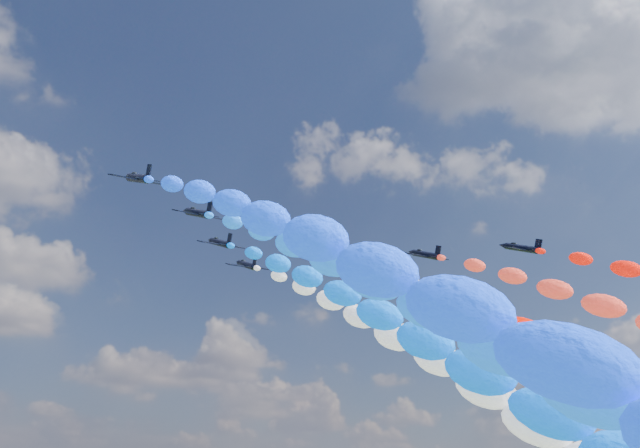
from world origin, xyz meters
TOP-DOWN VIEW (x-y plane):
  - jet_0 at (-35.00, -6.40)m, footprint 8.23×11.07m
  - trail_0 at (-35.00, -65.55)m, footprint 6.42×116.14m
  - jet_1 at (-22.09, 3.43)m, footprint 8.68×11.39m
  - trail_1 at (-22.09, -55.72)m, footprint 6.42×116.14m
  - jet_2 at (-12.27, 16.66)m, footprint 8.07×10.95m
  - trail_2 at (-12.27, -42.49)m, footprint 6.42×116.14m
  - jet_3 at (0.95, 12.41)m, footprint 8.74×11.43m
  - trail_3 at (0.95, -46.74)m, footprint 6.42×116.14m
  - jet_4 at (-1.68, 27.81)m, footprint 8.64×11.36m
  - trail_4 at (-1.68, -31.34)m, footprint 6.42×116.14m
  - jet_5 at (9.84, 16.09)m, footprint 8.64×11.36m
  - trail_5 at (9.84, -43.06)m, footprint 6.42×116.14m
  - jet_6 at (22.48, 4.51)m, footprint 8.48×11.25m
  - jet_7 at (34.17, -7.66)m, footprint 8.54×11.29m

SIDE VIEW (x-z plane):
  - trail_0 at x=-35.00m, z-range 27.93..90.35m
  - trail_1 at x=-22.09m, z-range 27.93..90.35m
  - trail_2 at x=-12.27m, z-range 27.93..90.35m
  - trail_3 at x=0.95m, z-range 27.93..90.35m
  - trail_4 at x=-1.68m, z-range 27.93..90.35m
  - trail_5 at x=9.84m, z-range 27.93..90.35m
  - jet_0 at x=-35.00m, z-range 85.76..91.56m
  - jet_1 at x=-22.09m, z-range 85.76..91.56m
  - jet_2 at x=-12.27m, z-range 85.76..91.56m
  - jet_3 at x=0.95m, z-range 85.76..91.56m
  - jet_4 at x=-1.68m, z-range 85.76..91.56m
  - jet_5 at x=9.84m, z-range 85.76..91.56m
  - jet_6 at x=22.48m, z-range 85.76..91.56m
  - jet_7 at x=34.17m, z-range 85.76..91.56m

